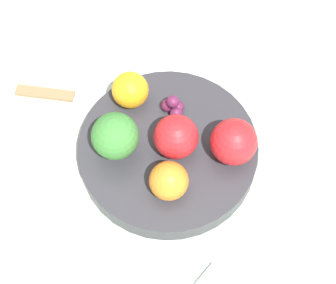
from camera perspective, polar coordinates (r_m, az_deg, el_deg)
The scene contains 10 objects.
ground_plane at distance 0.76m, azimuth -0.00°, elevation -2.14°, with size 6.00×6.00×0.00m, color gray.
table_surface at distance 0.75m, azimuth -0.00°, elevation -1.81°, with size 1.20×1.20×0.02m.
bowl at distance 0.73m, azimuth -0.00°, elevation -0.93°, with size 0.23×0.23×0.03m.
broccoli at distance 0.68m, azimuth -5.38°, elevation 0.55°, with size 0.06×0.06×0.07m.
apple_red at distance 0.69m, azimuth 6.69°, elevation 0.02°, with size 0.06×0.06×0.06m.
apple_green at distance 0.69m, azimuth 0.89°, elevation 0.83°, with size 0.06×0.06×0.06m.
orange_front at distance 0.67m, azimuth 0.08°, elevation -3.96°, with size 0.05×0.05×0.05m.
orange_back at distance 0.73m, azimuth -3.86°, elevation 5.30°, with size 0.05×0.05×0.05m.
grape_cluster at distance 0.73m, azimuth 0.51°, elevation 3.70°, with size 0.03×0.03×0.03m.
spoon at distance 0.81m, azimuth -12.39°, elevation 4.86°, with size 0.08×0.02×0.01m.
Camera 1 is at (0.08, -0.32, 0.68)m, focal length 60.00 mm.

